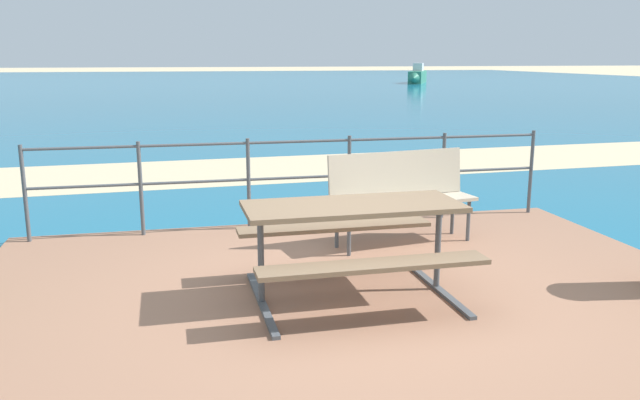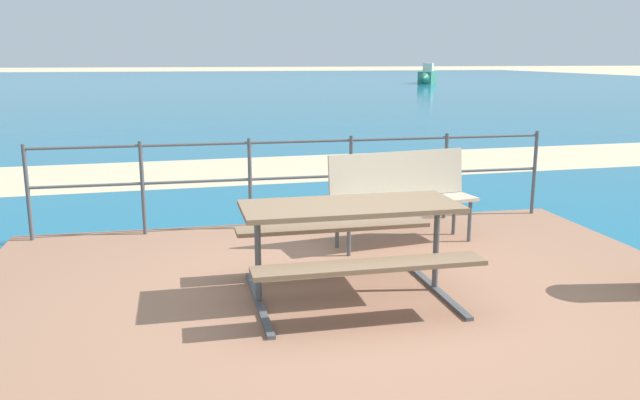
% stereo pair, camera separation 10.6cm
% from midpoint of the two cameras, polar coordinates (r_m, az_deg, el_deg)
% --- Properties ---
extents(ground_plane, '(240.00, 240.00, 0.00)m').
position_cam_midpoint_polar(ground_plane, '(5.38, 3.63, -9.27)').
color(ground_plane, beige).
extents(patio_paving, '(6.40, 5.20, 0.06)m').
position_cam_midpoint_polar(patio_paving, '(5.37, 3.64, -8.97)').
color(patio_paving, '#996B51').
rests_on(patio_paving, ground).
extents(sea_water, '(90.00, 90.00, 0.01)m').
position_cam_midpoint_polar(sea_water, '(44.87, -10.39, 9.79)').
color(sea_water, '#196B8E').
rests_on(sea_water, ground).
extents(beach_strip, '(54.07, 5.17, 0.01)m').
position_cam_midpoint_polar(beach_strip, '(11.67, -5.11, 2.67)').
color(beach_strip, beige).
rests_on(beach_strip, ground).
extents(picnic_table, '(1.75, 1.40, 0.78)m').
position_cam_midpoint_polar(picnic_table, '(5.22, 3.23, -2.38)').
color(picnic_table, '#7A6047').
rests_on(picnic_table, patio_paving).
extents(park_bench, '(1.61, 0.67, 0.96)m').
position_cam_midpoint_polar(park_bench, '(6.84, 7.60, 0.91)').
color(park_bench, '#BCAD93').
rests_on(park_bench, patio_paving).
extents(railing_fence, '(5.94, 0.04, 1.04)m').
position_cam_midpoint_polar(railing_fence, '(7.45, -1.25, 2.59)').
color(railing_fence, '#4C5156').
rests_on(railing_fence, patio_paving).
extents(boat_near, '(2.95, 4.60, 1.48)m').
position_cam_midpoint_polar(boat_near, '(49.89, 9.47, 10.69)').
color(boat_near, '#338466').
rests_on(boat_near, sea_water).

